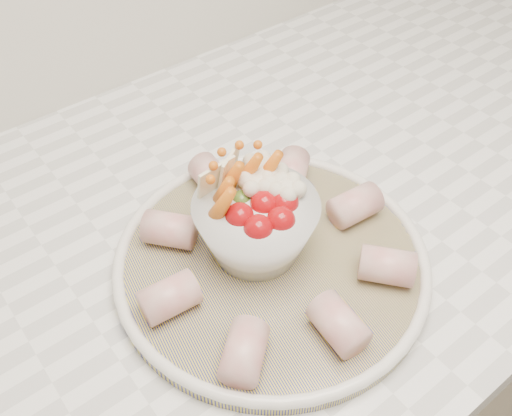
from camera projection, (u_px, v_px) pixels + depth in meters
kitchen_counter at (307, 350)px, 1.03m from camera, size 2.04×0.62×0.92m
serving_platter at (271, 260)px, 0.58m from camera, size 0.37×0.37×0.02m
veggie_bowl at (256, 219)px, 0.55m from camera, size 0.12×0.12×0.10m
cured_meat_rolls at (271, 247)px, 0.56m from camera, size 0.27×0.28×0.03m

